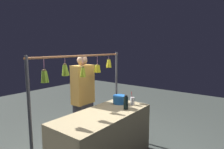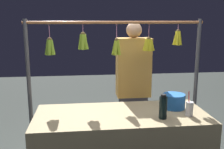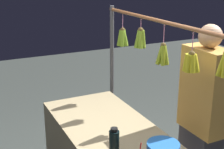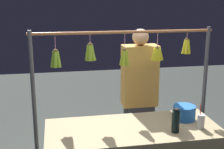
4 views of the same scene
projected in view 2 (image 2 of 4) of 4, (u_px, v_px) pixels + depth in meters
display_rack at (114, 65)px, 2.98m from camera, size 2.00×0.13×1.80m
water_bottle at (163, 107)px, 2.47m from camera, size 0.08×0.08×0.24m
blue_bucket at (174, 101)px, 2.77m from camera, size 0.23×0.23×0.15m
drink_cup at (190, 109)px, 2.55m from camera, size 0.07×0.07×0.24m
vendor_person at (133, 93)px, 3.36m from camera, size 0.42×0.23×1.76m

